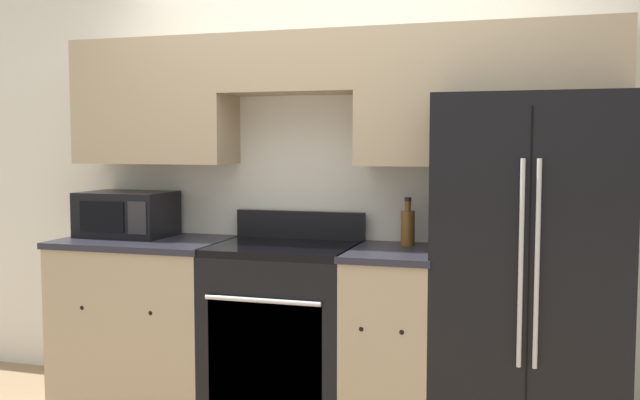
% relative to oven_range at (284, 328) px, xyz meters
% --- Properties ---
extents(wall_back, '(8.00, 0.39, 2.60)m').
position_rel_oven_range_xyz_m(wall_back, '(0.22, 0.28, 0.98)').
color(wall_back, silver).
rests_on(wall_back, ground_plane).
extents(lower_cabinets_left, '(0.96, 0.64, 0.94)m').
position_rel_oven_range_xyz_m(lower_cabinets_left, '(-0.86, 0.00, -0.00)').
color(lower_cabinets_left, tan).
rests_on(lower_cabinets_left, ground_plane).
extents(lower_cabinets_right, '(0.47, 0.64, 0.94)m').
position_rel_oven_range_xyz_m(lower_cabinets_right, '(0.61, 0.00, -0.00)').
color(lower_cabinets_right, tan).
rests_on(lower_cabinets_right, ground_plane).
extents(oven_range, '(0.77, 0.65, 1.10)m').
position_rel_oven_range_xyz_m(oven_range, '(0.00, 0.00, 0.00)').
color(oven_range, black).
rests_on(oven_range, ground_plane).
extents(refrigerator, '(0.91, 0.73, 1.72)m').
position_rel_oven_range_xyz_m(refrigerator, '(1.28, 0.04, 0.39)').
color(refrigerator, black).
rests_on(refrigerator, ground_plane).
extents(microwave, '(0.52, 0.38, 0.27)m').
position_rel_oven_range_xyz_m(microwave, '(-1.02, 0.09, 0.59)').
color(microwave, black).
rests_on(microwave, lower_cabinets_left).
extents(bottle, '(0.08, 0.08, 0.26)m').
position_rel_oven_range_xyz_m(bottle, '(0.65, 0.18, 0.57)').
color(bottle, brown).
rests_on(bottle, lower_cabinets_right).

